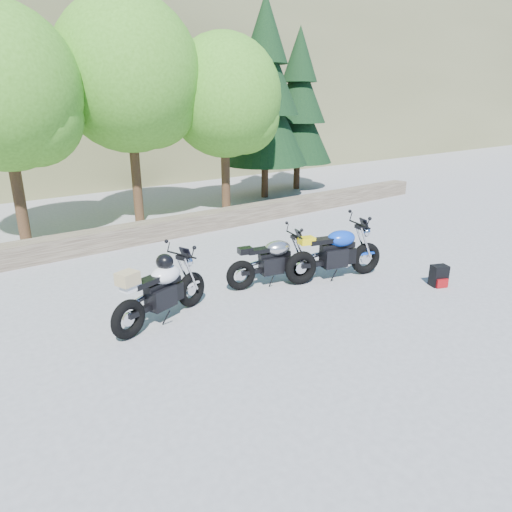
{
  "coord_description": "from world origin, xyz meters",
  "views": [
    {
      "loc": [
        -4.71,
        -5.34,
        3.45
      ],
      "look_at": [
        0.2,
        1.0,
        0.75
      ],
      "focal_mm": 32.0,
      "sensor_mm": 36.0,
      "label": 1
    }
  ],
  "objects_px": {
    "silver_bike": "(273,262)",
    "white_bike": "(161,290)",
    "blue_bike": "(335,254)",
    "backpack": "(439,276)"
  },
  "relations": [
    {
      "from": "silver_bike",
      "to": "backpack",
      "type": "xyz_separation_m",
      "value": [
        2.54,
        -2.08,
        -0.27
      ]
    },
    {
      "from": "white_bike",
      "to": "backpack",
      "type": "relative_size",
      "value": 4.74
    },
    {
      "from": "backpack",
      "to": "silver_bike",
      "type": "bearing_deg",
      "value": 163.59
    },
    {
      "from": "silver_bike",
      "to": "white_bike",
      "type": "distance_m",
      "value": 2.49
    },
    {
      "from": "silver_bike",
      "to": "backpack",
      "type": "height_order",
      "value": "silver_bike"
    },
    {
      "from": "white_bike",
      "to": "blue_bike",
      "type": "relative_size",
      "value": 0.92
    },
    {
      "from": "silver_bike",
      "to": "blue_bike",
      "type": "bearing_deg",
      "value": -11.35
    },
    {
      "from": "blue_bike",
      "to": "white_bike",
      "type": "bearing_deg",
      "value": -171.26
    },
    {
      "from": "white_bike",
      "to": "silver_bike",
      "type": "bearing_deg",
      "value": -14.92
    },
    {
      "from": "silver_bike",
      "to": "white_bike",
      "type": "relative_size",
      "value": 0.97
    }
  ]
}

